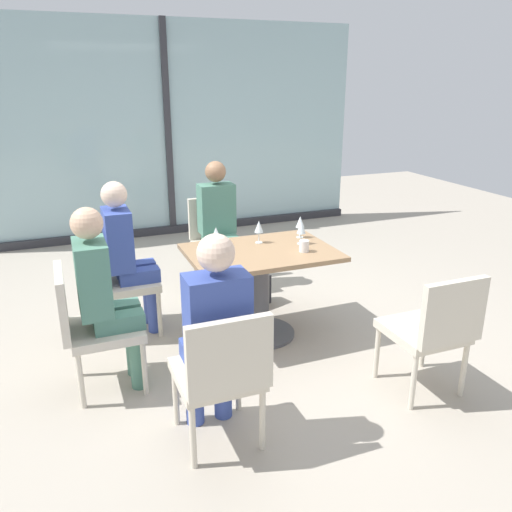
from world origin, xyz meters
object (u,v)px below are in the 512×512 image
at_px(chair_far_left, 115,276).
at_px(wine_glass_4, 218,237).
at_px(chair_side_end, 90,322).
at_px(coffee_cup, 304,246).
at_px(wine_glass_0, 301,228).
at_px(handbag_0, 254,291).
at_px(person_near_window, 219,220).
at_px(person_far_left, 127,251).
at_px(chair_front_right, 434,327).
at_px(person_side_end, 104,291).
at_px(wine_glass_3, 300,222).
at_px(dining_table_main, 261,275).
at_px(chair_near_window, 216,237).
at_px(cell_phone_on_table, 216,269).
at_px(chair_front_left, 222,371).
at_px(person_front_left, 215,329).
at_px(wine_glass_1, 216,233).
at_px(wine_glass_2, 259,227).

height_order(chair_far_left, wine_glass_4, wine_glass_4).
height_order(chair_far_left, chair_side_end, same).
relative_size(chair_side_end, coffee_cup, 9.67).
height_order(wine_glass_0, handbag_0, wine_glass_0).
relative_size(wine_glass_4, coffee_cup, 2.06).
distance_m(person_near_window, person_far_left, 1.14).
relative_size(chair_far_left, person_near_window, 0.69).
relative_size(chair_far_left, coffee_cup, 9.67).
bearing_deg(chair_front_right, chair_far_left, 137.00).
height_order(person_side_end, wine_glass_0, person_side_end).
distance_m(wine_glass_3, wine_glass_4, 0.79).
bearing_deg(coffee_cup, wine_glass_3, 68.86).
relative_size(dining_table_main, person_far_left, 0.90).
bearing_deg(chair_near_window, chair_far_left, -145.91).
height_order(wine_glass_3, cell_phone_on_table, wine_glass_3).
distance_m(chair_front_left, chair_front_right, 1.43).
bearing_deg(person_front_left, wine_glass_4, 71.48).
bearing_deg(handbag_0, person_front_left, -137.15).
bearing_deg(wine_glass_3, chair_near_window, 113.38).
distance_m(wine_glass_1, cell_phone_on_table, 0.46).
distance_m(wine_glass_0, cell_phone_on_table, 0.88).
xyz_separation_m(chair_front_left, wine_glass_3, (1.15, 1.39, 0.37)).
height_order(chair_near_window, person_side_end, person_side_end).
bearing_deg(person_near_window, cell_phone_on_table, -108.32).
relative_size(person_side_end, wine_glass_0, 6.81).
relative_size(chair_front_left, handbag_0, 2.90).
height_order(person_near_window, handbag_0, person_near_window).
bearing_deg(handbag_0, chair_side_end, -168.83).
xyz_separation_m(wine_glass_0, cell_phone_on_table, (-0.81, -0.31, -0.13)).
relative_size(wine_glass_0, coffee_cup, 2.06).
relative_size(wine_glass_3, cell_phone_on_table, 1.28).
distance_m(chair_near_window, chair_front_right, 2.49).
relative_size(chair_far_left, wine_glass_4, 4.70).
bearing_deg(person_front_left, chair_front_right, -4.38).
relative_size(wine_glass_0, wine_glass_3, 1.00).
relative_size(chair_near_window, coffee_cup, 9.67).
bearing_deg(chair_near_window, wine_glass_1, -106.74).
bearing_deg(chair_front_right, wine_glass_4, 130.43).
height_order(chair_front_left, person_near_window, person_near_window).
xyz_separation_m(wine_glass_0, coffee_cup, (-0.06, -0.18, -0.09)).
height_order(chair_far_left, handbag_0, chair_far_left).
bearing_deg(handbag_0, wine_glass_2, -124.10).
relative_size(chair_front_left, wine_glass_2, 4.70).
relative_size(chair_front_right, wine_glass_2, 4.70).
height_order(chair_far_left, wine_glass_0, wine_glass_0).
relative_size(chair_near_window, cell_phone_on_table, 6.04).
bearing_deg(chair_front_right, chair_near_window, 106.62).
bearing_deg(person_front_left, wine_glass_0, 46.06).
bearing_deg(wine_glass_4, cell_phone_on_table, -109.95).
height_order(dining_table_main, person_side_end, person_side_end).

